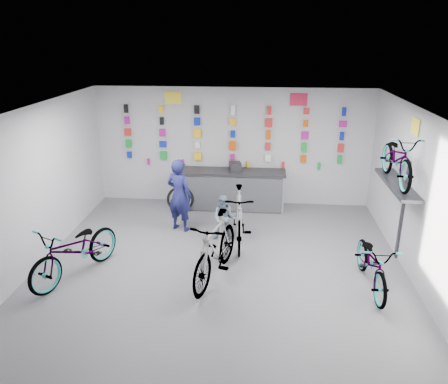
# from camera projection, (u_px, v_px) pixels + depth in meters

# --- Properties ---
(floor) EXTENTS (8.00, 8.00, 0.00)m
(floor) POSITION_uv_depth(u_px,v_px,m) (217.00, 281.00, 7.92)
(floor) COLOR #57575C
(floor) RESTS_ON ground
(ceiling) EXTENTS (8.00, 8.00, 0.00)m
(ceiling) POSITION_uv_depth(u_px,v_px,m) (216.00, 116.00, 6.90)
(ceiling) COLOR white
(ceiling) RESTS_ON wall_back
(wall_back) EXTENTS (7.00, 0.00, 7.00)m
(wall_back) POSITION_uv_depth(u_px,v_px,m) (233.00, 147.00, 11.15)
(wall_back) COLOR silver
(wall_back) RESTS_ON floor
(wall_front) EXTENTS (7.00, 0.00, 7.00)m
(wall_front) POSITION_uv_depth(u_px,v_px,m) (169.00, 378.00, 3.66)
(wall_front) COLOR silver
(wall_front) RESTS_ON floor
(wall_left) EXTENTS (0.00, 8.00, 8.00)m
(wall_left) POSITION_uv_depth(u_px,v_px,m) (20.00, 198.00, 7.69)
(wall_left) COLOR silver
(wall_left) RESTS_ON floor
(wall_right) EXTENTS (0.00, 8.00, 8.00)m
(wall_right) POSITION_uv_depth(u_px,v_px,m) (430.00, 211.00, 7.12)
(wall_right) COLOR silver
(wall_right) RESTS_ON floor
(counter) EXTENTS (2.70, 0.66, 1.00)m
(counter) POSITION_uv_depth(u_px,v_px,m) (231.00, 190.00, 11.07)
(counter) COLOR black
(counter) RESTS_ON floor
(merch_wall) EXTENTS (5.57, 0.08, 1.56)m
(merch_wall) POSITION_uv_depth(u_px,v_px,m) (232.00, 137.00, 11.00)
(merch_wall) COLOR #0C20A8
(merch_wall) RESTS_ON wall_back
(wall_bracket) EXTENTS (0.39, 1.90, 2.00)m
(wall_bracket) POSITION_uv_depth(u_px,v_px,m) (398.00, 188.00, 8.27)
(wall_bracket) COLOR #333338
(wall_bracket) RESTS_ON wall_right
(sign_left) EXTENTS (0.42, 0.02, 0.30)m
(sign_left) POSITION_uv_depth(u_px,v_px,m) (173.00, 98.00, 10.84)
(sign_left) COLOR yellow
(sign_left) RESTS_ON wall_back
(sign_right) EXTENTS (0.42, 0.02, 0.30)m
(sign_right) POSITION_uv_depth(u_px,v_px,m) (299.00, 100.00, 10.59)
(sign_right) COLOR #D12448
(sign_right) RESTS_ON wall_back
(sign_side) EXTENTS (0.02, 0.40, 0.30)m
(sign_side) POSITION_uv_depth(u_px,v_px,m) (415.00, 127.00, 7.86)
(sign_side) COLOR yellow
(sign_side) RESTS_ON wall_right
(bike_left) EXTENTS (1.50, 2.15, 1.07)m
(bike_left) POSITION_uv_depth(u_px,v_px,m) (76.00, 250.00, 7.90)
(bike_left) COLOR gray
(bike_left) RESTS_ON floor
(bike_center) EXTENTS (1.08, 2.11, 1.22)m
(bike_center) POSITION_uv_depth(u_px,v_px,m) (215.00, 248.00, 7.81)
(bike_center) COLOR gray
(bike_center) RESTS_ON floor
(bike_right) EXTENTS (0.69, 1.82, 0.94)m
(bike_right) POSITION_uv_depth(u_px,v_px,m) (372.00, 263.00, 7.58)
(bike_right) COLOR gray
(bike_right) RESTS_ON floor
(bike_service) EXTENTS (0.69, 2.01, 1.19)m
(bike_service) POSITION_uv_depth(u_px,v_px,m) (239.00, 217.00, 9.18)
(bike_service) COLOR gray
(bike_service) RESTS_ON floor
(bike_wall) EXTENTS (0.63, 1.80, 0.95)m
(bike_wall) POSITION_uv_depth(u_px,v_px,m) (398.00, 158.00, 8.08)
(bike_wall) COLOR gray
(bike_wall) RESTS_ON wall_bracket
(clerk) EXTENTS (0.71, 0.60, 1.66)m
(clerk) POSITION_uv_depth(u_px,v_px,m) (179.00, 195.00, 9.74)
(clerk) COLOR #181A4F
(clerk) RESTS_ON floor
(customer) EXTENTS (0.55, 0.46, 1.02)m
(customer) POSITION_uv_depth(u_px,v_px,m) (224.00, 218.00, 9.31)
(customer) COLOR slate
(customer) RESTS_ON floor
(spare_wheel) EXTENTS (0.69, 0.21, 0.68)m
(spare_wheel) POSITION_uv_depth(u_px,v_px,m) (180.00, 199.00, 10.88)
(spare_wheel) COLOR black
(spare_wheel) RESTS_ON floor
(register) EXTENTS (0.34, 0.36, 0.22)m
(register) POSITION_uv_depth(u_px,v_px,m) (235.00, 167.00, 10.86)
(register) COLOR black
(register) RESTS_ON counter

